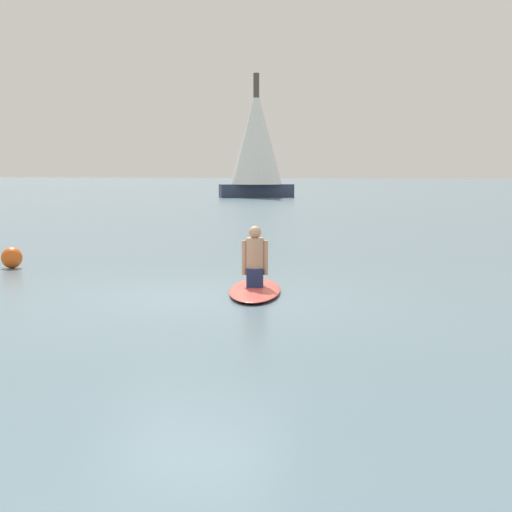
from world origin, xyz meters
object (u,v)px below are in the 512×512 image
at_px(person_paddler, 255,259).
at_px(buoy_marker, 12,258).
at_px(surfboard, 255,290).
at_px(sailboat_near_left, 256,140).

xyz_separation_m(person_paddler, buoy_marker, (-5.48, 1.43, -0.31)).
relative_size(person_paddler, buoy_marker, 2.29).
bearing_deg(person_paddler, surfboard, -108.19).
height_order(person_paddler, buoy_marker, person_paddler).
relative_size(sailboat_near_left, buoy_marker, 21.30).
relative_size(surfboard, person_paddler, 2.82).
bearing_deg(buoy_marker, surfboard, -14.60).
relative_size(surfboard, sailboat_near_left, 0.30).
distance_m(surfboard, buoy_marker, 5.66).
distance_m(surfboard, sailboat_near_left, 46.66).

